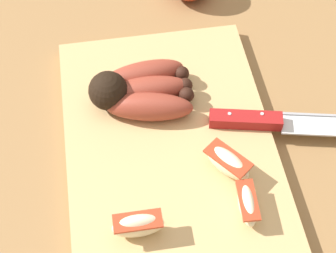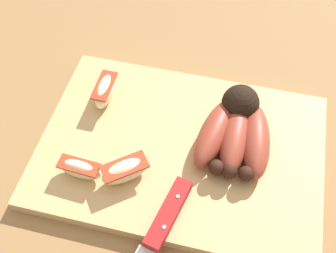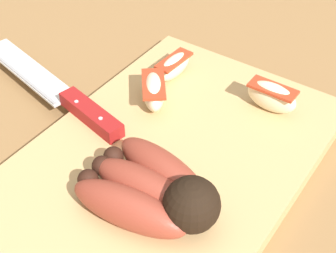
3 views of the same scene
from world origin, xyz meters
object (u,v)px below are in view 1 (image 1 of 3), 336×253
object	(u,v)px
banana_bunch	(139,90)
chefs_knife	(280,121)
apple_wedge_near	(247,203)
apple_wedge_middle	(228,162)
apple_wedge_far	(138,225)

from	to	relation	value
banana_bunch	chefs_knife	bearing A→B (deg)	-111.08
apple_wedge_near	apple_wedge_middle	bearing A→B (deg)	10.28
apple_wedge_middle	apple_wedge_near	bearing A→B (deg)	-169.72
banana_bunch	chefs_knife	distance (m)	0.20
chefs_knife	apple_wedge_far	xyz separation A→B (m)	(-0.13, 0.21, 0.01)
chefs_knife	apple_wedge_middle	distance (m)	0.11
chefs_knife	apple_wedge_middle	world-z (taller)	apple_wedge_middle
apple_wedge_near	apple_wedge_far	bearing A→B (deg)	94.05
banana_bunch	apple_wedge_far	xyz separation A→B (m)	(-0.20, 0.03, -0.00)
apple_wedge_near	banana_bunch	bearing A→B (deg)	29.03
apple_wedge_middle	apple_wedge_far	distance (m)	0.14
apple_wedge_middle	apple_wedge_far	xyz separation A→B (m)	(-0.07, 0.12, 0.00)
apple_wedge_middle	banana_bunch	bearing A→B (deg)	35.92
chefs_knife	apple_wedge_far	bearing A→B (deg)	121.61
apple_wedge_middle	chefs_knife	bearing A→B (deg)	-55.40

